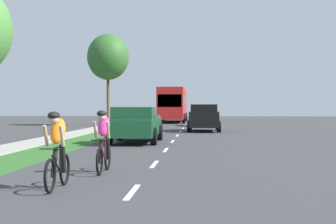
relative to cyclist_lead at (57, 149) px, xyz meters
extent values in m
plane|color=#38383A|center=(1.56, 12.13, -0.81)|extent=(120.00, 120.00, 0.00)
cube|color=#2D6026|center=(-2.89, 12.13, -0.81)|extent=(1.93, 70.00, 0.01)
cube|color=#9E998E|center=(-4.67, 12.13, -0.81)|extent=(1.62, 70.00, 0.10)
cube|color=white|center=(1.56, -0.20, -0.81)|extent=(0.12, 1.80, 0.01)
cube|color=white|center=(1.56, 4.46, -0.81)|extent=(0.12, 1.80, 0.01)
cube|color=white|center=(1.56, 9.13, -0.81)|extent=(0.12, 1.80, 0.01)
cube|color=white|center=(1.56, 13.80, -0.81)|extent=(0.12, 1.80, 0.01)
cube|color=white|center=(1.56, 18.46, -0.81)|extent=(0.12, 1.80, 0.01)
cube|color=white|center=(1.56, 23.13, -0.81)|extent=(0.12, 1.80, 0.01)
cube|color=white|center=(1.56, 27.80, -0.81)|extent=(0.12, 1.80, 0.01)
cube|color=white|center=(1.56, 32.46, -0.81)|extent=(0.12, 1.80, 0.01)
cube|color=white|center=(1.56, 37.13, -0.81)|extent=(0.12, 1.80, 0.01)
cube|color=white|center=(1.56, 41.80, -0.81)|extent=(0.12, 1.80, 0.01)
torus|color=black|center=(0.00, 0.55, -0.47)|extent=(0.06, 0.68, 0.68)
torus|color=black|center=(0.00, -0.49, -0.47)|extent=(0.06, 0.68, 0.68)
cylinder|color=black|center=(0.00, -0.07, -0.29)|extent=(0.04, 0.59, 0.43)
cylinder|color=black|center=(0.00, 0.21, -0.19)|extent=(0.04, 0.04, 0.55)
cylinder|color=black|center=(0.00, -0.02, 0.04)|extent=(0.03, 0.55, 0.03)
cylinder|color=black|center=(0.00, -0.47, 0.05)|extent=(0.42, 0.02, 0.02)
ellipsoid|color=orange|center=(0.00, 0.05, 0.37)|extent=(0.30, 0.54, 0.63)
sphere|color=tan|center=(0.00, -0.23, 0.61)|extent=(0.20, 0.20, 0.20)
ellipsoid|color=black|center=(0.00, -0.23, 0.69)|extent=(0.24, 0.28, 0.16)
cylinder|color=tan|center=(-0.16, -0.23, 0.29)|extent=(0.07, 0.26, 0.45)
cylinder|color=tan|center=(0.16, -0.23, 0.29)|extent=(0.07, 0.26, 0.45)
cylinder|color=black|center=(-0.10, 0.13, -0.29)|extent=(0.10, 0.30, 0.60)
cylinder|color=black|center=(0.10, 0.08, -0.19)|extent=(0.10, 0.25, 0.61)
torus|color=black|center=(0.45, 3.10, -0.47)|extent=(0.06, 0.68, 0.68)
torus|color=black|center=(0.45, 2.06, -0.47)|extent=(0.06, 0.68, 0.68)
cylinder|color=maroon|center=(0.45, 2.48, -0.29)|extent=(0.04, 0.59, 0.43)
cylinder|color=maroon|center=(0.45, 2.76, -0.19)|extent=(0.04, 0.04, 0.55)
cylinder|color=maroon|center=(0.45, 2.53, 0.04)|extent=(0.03, 0.55, 0.03)
cylinder|color=black|center=(0.45, 2.08, 0.05)|extent=(0.42, 0.02, 0.02)
ellipsoid|color=#CC2D8C|center=(0.45, 2.60, 0.37)|extent=(0.30, 0.54, 0.63)
sphere|color=tan|center=(0.45, 2.32, 0.61)|extent=(0.20, 0.20, 0.20)
ellipsoid|color=black|center=(0.45, 2.32, 0.69)|extent=(0.24, 0.28, 0.16)
cylinder|color=tan|center=(0.29, 2.32, 0.29)|extent=(0.07, 0.26, 0.45)
cylinder|color=tan|center=(0.61, 2.32, 0.29)|extent=(0.07, 0.26, 0.45)
cylinder|color=black|center=(0.35, 2.68, -0.29)|extent=(0.10, 0.30, 0.60)
cylinder|color=black|center=(0.55, 2.63, -0.19)|extent=(0.10, 0.25, 0.61)
cube|color=#194C2D|center=(-0.10, 13.06, -0.09)|extent=(1.96, 5.10, 0.76)
cube|color=#194C2D|center=(-0.10, 12.30, 0.51)|extent=(1.80, 1.78, 0.64)
cube|color=#1E2833|center=(-0.10, 11.58, 0.49)|extent=(1.67, 0.08, 0.52)
cube|color=#194C2D|center=(-1.01, 14.08, 0.21)|extent=(0.08, 2.80, 0.40)
cube|color=#194C2D|center=(0.80, 14.08, 0.21)|extent=(0.08, 2.80, 0.40)
cube|color=#194C2D|center=(-0.10, 15.57, 0.21)|extent=(1.80, 0.08, 0.40)
cylinder|color=black|center=(-1.08, 11.53, -0.43)|extent=(0.26, 0.76, 0.76)
cylinder|color=black|center=(0.88, 11.53, -0.43)|extent=(0.26, 0.76, 0.76)
cylinder|color=black|center=(-1.08, 14.59, -0.43)|extent=(0.26, 0.76, 0.76)
cylinder|color=black|center=(0.88, 14.59, -0.43)|extent=(0.26, 0.76, 0.76)
cube|color=black|center=(3.10, 23.46, 0.00)|extent=(1.90, 4.70, 1.00)
cube|color=black|center=(3.10, 23.66, 0.72)|extent=(1.71, 2.91, 0.52)
cube|color=#1E2833|center=(3.10, 22.40, 0.60)|extent=(1.56, 0.08, 0.44)
cylinder|color=black|center=(2.15, 22.05, -0.45)|extent=(0.25, 0.72, 0.72)
cylinder|color=black|center=(4.05, 22.05, -0.45)|extent=(0.25, 0.72, 0.72)
cylinder|color=black|center=(2.15, 24.87, -0.45)|extent=(0.25, 0.72, 0.72)
cylinder|color=black|center=(4.05, 24.87, -0.45)|extent=(0.25, 0.72, 0.72)
cube|color=#A5A8AD|center=(3.23, 32.32, -0.17)|extent=(1.76, 4.30, 0.76)
cube|color=#A5A8AD|center=(3.23, 32.47, 0.45)|extent=(1.55, 2.24, 0.52)
cube|color=#1E2833|center=(3.23, 31.50, 0.43)|extent=(1.44, 0.08, 0.44)
cylinder|color=black|center=(2.35, 30.98, -0.49)|extent=(0.22, 0.64, 0.64)
cylinder|color=black|center=(4.11, 30.98, -0.49)|extent=(0.22, 0.64, 0.64)
cylinder|color=black|center=(2.35, 33.65, -0.49)|extent=(0.22, 0.64, 0.64)
cylinder|color=black|center=(4.11, 33.65, -0.49)|extent=(0.22, 0.64, 0.64)
cube|color=red|center=(-0.01, 42.36, 1.12)|extent=(2.50, 11.60, 3.10)
cube|color=#1E2833|center=(-0.01, 42.36, 1.52)|extent=(2.52, 10.67, 0.64)
cube|color=#1E2833|center=(-0.01, 36.59, 1.37)|extent=(2.25, 0.06, 1.20)
cylinder|color=black|center=(-1.26, 38.59, -0.33)|extent=(0.28, 0.96, 0.96)
cylinder|color=black|center=(1.24, 38.59, -0.33)|extent=(0.28, 0.96, 0.96)
cylinder|color=black|center=(-1.26, 45.55, -0.33)|extent=(0.28, 0.96, 0.96)
cylinder|color=black|center=(1.24, 45.55, -0.33)|extent=(0.28, 0.96, 0.96)
cylinder|color=brown|center=(-5.00, 32.31, 1.41)|extent=(0.24, 0.24, 4.44)
ellipsoid|color=#2D6026|center=(-5.00, 32.31, 5.05)|extent=(3.55, 3.55, 3.91)
camera|label=1|loc=(2.90, -9.94, 0.88)|focal=53.55mm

